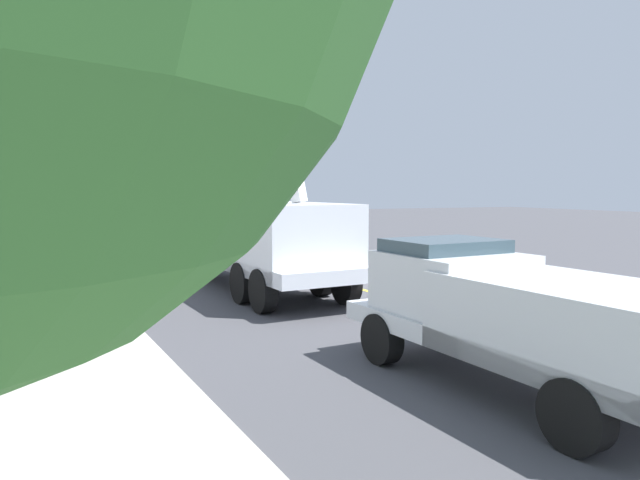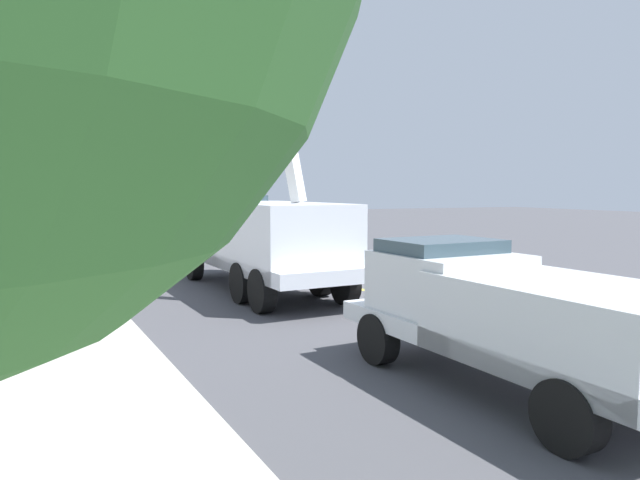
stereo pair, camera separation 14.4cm
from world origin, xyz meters
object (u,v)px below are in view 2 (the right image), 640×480
object	(u,v)px
service_pickup_truck	(507,313)
passing_minivan	(298,232)
utility_bucket_truck	(258,234)
traffic_cone_mid_rear	(263,256)
traffic_signal_mast	(61,86)
traffic_cone_mid_front	(387,291)

from	to	relation	value
service_pickup_truck	passing_minivan	bearing A→B (deg)	-11.20
utility_bucket_truck	traffic_cone_mid_rear	xyz separation A→B (m)	(4.53, -1.55, -1.18)
traffic_signal_mast	passing_minivan	bearing A→B (deg)	-56.21
passing_minivan	traffic_cone_mid_front	world-z (taller)	passing_minivan
utility_bucket_truck	service_pickup_truck	size ratio (longest dim) A/B	1.46
service_pickup_truck	traffic_cone_mid_rear	xyz separation A→B (m)	(13.90, -0.66, -0.69)
traffic_signal_mast	traffic_cone_mid_rear	bearing A→B (deg)	-71.00
traffic_signal_mast	utility_bucket_truck	bearing A→B (deg)	-114.28
traffic_cone_mid_front	traffic_signal_mast	distance (m)	10.75
traffic_cone_mid_front	passing_minivan	bearing A→B (deg)	-10.77
service_pickup_truck	traffic_signal_mast	distance (m)	13.87
traffic_cone_mid_rear	traffic_signal_mast	bearing A→B (deg)	109.00
traffic_cone_mid_rear	utility_bucket_truck	bearing A→B (deg)	161.13
service_pickup_truck	traffic_signal_mast	size ratio (longest dim) A/B	0.71
utility_bucket_truck	traffic_signal_mast	distance (m)	6.91
utility_bucket_truck	passing_minivan	size ratio (longest dim) A/B	1.69
traffic_cone_mid_front	traffic_signal_mast	size ratio (longest dim) A/B	0.11
utility_bucket_truck	service_pickup_truck	world-z (taller)	utility_bucket_truck
passing_minivan	traffic_signal_mast	size ratio (longest dim) A/B	0.61
utility_bucket_truck	service_pickup_truck	xyz separation A→B (m)	(-9.38, -0.89, -0.50)
traffic_cone_mid_front	service_pickup_truck	bearing A→B (deg)	167.87
passing_minivan	traffic_signal_mast	distance (m)	12.38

